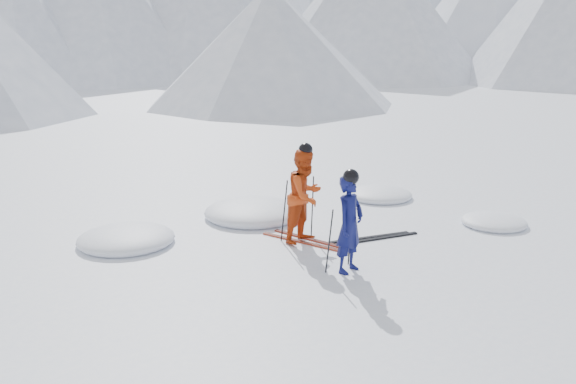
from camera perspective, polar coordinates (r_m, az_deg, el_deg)
ground at (r=11.69m, az=7.96°, el=-4.49°), size 160.00×160.00×0.00m
skier_blue at (r=9.90m, az=5.80°, el=-3.02°), size 0.67×0.53×1.61m
skier_red at (r=11.29m, az=1.62°, el=-0.36°), size 1.00×0.87×1.77m
pole_blue_left at (r=9.90m, az=3.89°, el=-4.62°), size 0.11×0.08×1.07m
pole_blue_right at (r=10.32m, az=5.83°, el=-3.86°), size 0.11×0.07×1.07m
pole_red_left at (r=11.38m, az=-0.35°, el=-1.77°), size 0.12×0.09×1.18m
pole_red_right at (r=11.66m, az=2.30°, el=-1.38°), size 0.12×0.08×1.18m
ski_worn_left at (r=11.47m, az=1.13°, el=-4.65°), size 0.58×1.65×0.03m
ski_worn_right at (r=11.61m, az=2.06°, el=-4.42°), size 0.47×1.68×0.03m
ski_loose_a at (r=11.80m, az=7.64°, el=-4.23°), size 1.66×0.55×0.03m
ski_loose_b at (r=11.76m, az=8.50°, el=-4.32°), size 1.67×0.49×0.03m
snow_lumps at (r=12.82m, az=-1.43°, el=-2.65°), size 8.01×5.20×0.46m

